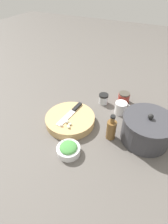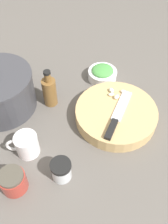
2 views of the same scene
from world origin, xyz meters
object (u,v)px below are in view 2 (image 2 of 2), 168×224
Objects in this scene: cutting_board at (116,114)px; chef_knife at (117,117)px; honey_jar at (13,181)px; spice_jar at (61,170)px; coffee_mug at (26,145)px; garlic_cloves at (115,93)px; oil_bottle at (50,91)px; herb_bowl at (102,73)px.

cutting_board is 1.24× the size of chef_knife.
spice_jar is at bearing -58.54° from honey_jar.
honey_jar is at bearing -172.28° from coffee_mug.
coffee_mug is (0.05, 0.14, 0.00)m from spice_jar.
spice_jar is at bearing -110.42° from chef_knife.
garlic_cloves is at bearing 111.72° from chef_knife.
oil_bottle is (0.04, 0.26, 0.01)m from chef_knife.
coffee_mug reaches higher than cutting_board.
herb_bowl is at bearing 27.38° from cutting_board.
oil_bottle reaches higher than spice_jar.
herb_bowl is 0.44m from coffee_mug.
coffee_mug is at bearing 7.72° from honey_jar.
oil_bottle is at bearing 28.41° from spice_jar.
spice_jar is at bearing 166.19° from garlic_cloves.
garlic_cloves is 0.37m from coffee_mug.
honey_jar reaches higher than spice_jar.
oil_bottle reaches higher than chef_knife.
cutting_board is 1.87× the size of oil_bottle.
spice_jar is 0.31m from oil_bottle.
oil_bottle is (0.23, 0.01, 0.02)m from coffee_mug.
honey_jar is (-0.31, 0.23, -0.02)m from chef_knife.
honey_jar is at bearing 166.99° from herb_bowl.
coffee_mug is (-0.42, 0.14, 0.01)m from herb_bowl.
chef_knife is 3.01× the size of honey_jar.
chef_knife is 1.95× the size of herb_bowl.
garlic_cloves is at bearing -36.94° from coffee_mug.
spice_jar is at bearing -151.59° from oil_bottle.
garlic_cloves is at bearing -73.95° from oil_bottle.
herb_bowl is (0.23, 0.11, -0.03)m from chef_knife.
coffee_mug is 0.65× the size of oil_bottle.
coffee_mug is 0.12m from honey_jar.
chef_knife is 0.11m from garlic_cloves.
coffee_mug is 0.23m from oil_bottle.
coffee_mug is at bearing -177.07° from oil_bottle.
honey_jar is (-0.12, -0.02, -0.00)m from coffee_mug.
cutting_board is 0.41m from honey_jar.
coffee_mug is at bearing 132.45° from cutting_board.
coffee_mug is at bearing 143.06° from garlic_cloves.
chef_knife is at bearing -166.36° from cutting_board.
garlic_cloves is at bearing -147.72° from herb_bowl.
spice_jar is 0.45× the size of oil_bottle.
garlic_cloves is 0.88× the size of honey_jar.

